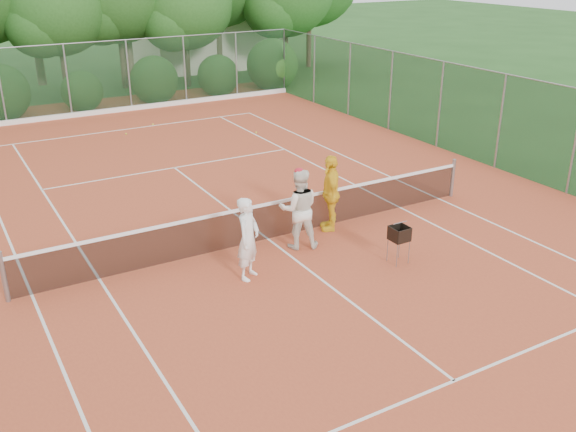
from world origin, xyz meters
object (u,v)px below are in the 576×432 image
(player_white, at_px, (248,239))
(player_yellow, at_px, (331,193))
(ball_hopper, at_px, (399,234))
(player_center_grp, at_px, (299,209))

(player_white, distance_m, player_yellow, 3.22)
(ball_hopper, bearing_deg, player_white, 145.68)
(player_center_grp, distance_m, ball_hopper, 2.38)
(player_white, xyz_separation_m, player_center_grp, (1.72, 0.79, 0.06))
(player_white, relative_size, player_yellow, 0.94)
(player_yellow, bearing_deg, player_center_grp, -41.07)
(player_white, relative_size, ball_hopper, 2.10)
(player_center_grp, xyz_separation_m, player_yellow, (1.22, 0.52, -0.00))
(player_center_grp, distance_m, player_yellow, 1.33)
(player_yellow, height_order, ball_hopper, player_yellow)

